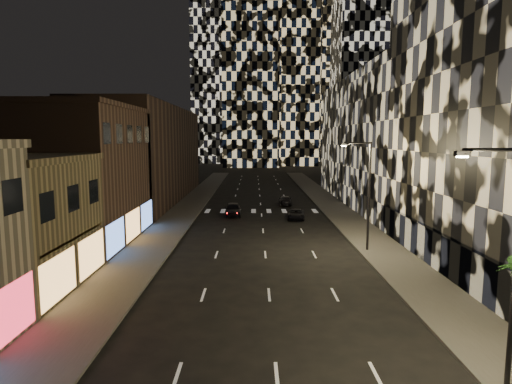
{
  "coord_description": "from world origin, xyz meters",
  "views": [
    {
      "loc": [
        -0.89,
        -4.99,
        9.46
      ],
      "look_at": [
        -0.79,
        22.36,
        6.0
      ],
      "focal_mm": 30.0,
      "sensor_mm": 36.0,
      "label": 1
    }
  ],
  "objects_px": {
    "streetlight_near": "(510,253)",
    "car_dark_rightlane": "(296,214)",
    "car_dark_oncoming": "(285,200)",
    "streetlight_far": "(366,188)",
    "car_dark_midlane": "(233,209)"
  },
  "relations": [
    {
      "from": "streetlight_far",
      "to": "car_dark_rightlane",
      "type": "height_order",
      "value": "streetlight_far"
    },
    {
      "from": "streetlight_far",
      "to": "car_dark_oncoming",
      "type": "distance_m",
      "value": 26.09
    },
    {
      "from": "car_dark_oncoming",
      "to": "car_dark_rightlane",
      "type": "relative_size",
      "value": 1.06
    },
    {
      "from": "streetlight_far",
      "to": "car_dark_rightlane",
      "type": "relative_size",
      "value": 2.19
    },
    {
      "from": "car_dark_midlane",
      "to": "streetlight_far",
      "type": "bearing_deg",
      "value": -57.05
    },
    {
      "from": "streetlight_far",
      "to": "car_dark_oncoming",
      "type": "xyz_separation_m",
      "value": [
        -4.85,
        25.19,
        -4.72
      ]
    },
    {
      "from": "car_dark_oncoming",
      "to": "car_dark_rightlane",
      "type": "xyz_separation_m",
      "value": [
        0.5,
        -10.89,
        -0.06
      ]
    },
    {
      "from": "car_dark_rightlane",
      "to": "car_dark_oncoming",
      "type": "bearing_deg",
      "value": 98.75
    },
    {
      "from": "streetlight_near",
      "to": "car_dark_rightlane",
      "type": "distance_m",
      "value": 34.91
    },
    {
      "from": "streetlight_far",
      "to": "car_dark_midlane",
      "type": "xyz_separation_m",
      "value": [
        -11.85,
        16.72,
        -4.56
      ]
    },
    {
      "from": "car_dark_oncoming",
      "to": "car_dark_rightlane",
      "type": "height_order",
      "value": "car_dark_oncoming"
    },
    {
      "from": "streetlight_near",
      "to": "streetlight_far",
      "type": "distance_m",
      "value": 20.0
    },
    {
      "from": "streetlight_far",
      "to": "car_dark_midlane",
      "type": "height_order",
      "value": "streetlight_far"
    },
    {
      "from": "streetlight_near",
      "to": "streetlight_far",
      "type": "relative_size",
      "value": 1.0
    },
    {
      "from": "streetlight_near",
      "to": "car_dark_rightlane",
      "type": "xyz_separation_m",
      "value": [
        -4.35,
        34.3,
        -4.78
      ]
    }
  ]
}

